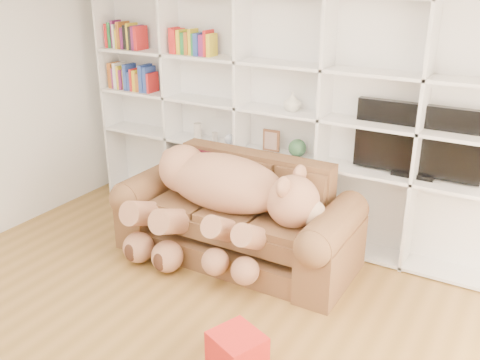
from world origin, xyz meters
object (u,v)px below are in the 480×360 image
Objects in this scene: gift_box at (237,351)px; tv at (418,141)px; sofa at (238,221)px; teddy_bear at (220,196)px.

gift_box is 2.39m from tv.
sofa is 0.37m from teddy_bear.
teddy_bear is at bearing -114.33° from sofa.
sofa is 1.26× the size of teddy_bear.
gift_box is at bearing -106.81° from tv.
gift_box is at bearing -59.94° from sofa.
tv reaches higher than teddy_bear.
sofa is 6.68× the size of gift_box.
sofa is 1.77m from tv.
sofa is at bearing -154.03° from tv.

